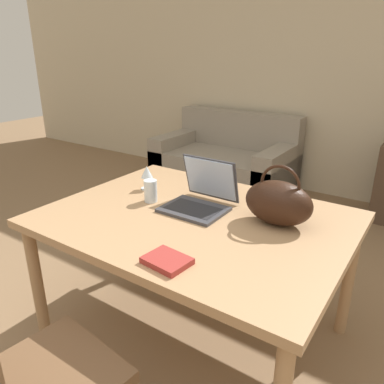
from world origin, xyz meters
The scene contains 9 objects.
wall_back centered at (0.00, 3.39, 1.35)m, with size 10.00×0.06×2.70m.
dining_table centered at (-0.09, 0.79, 0.65)m, with size 1.43×1.08×0.72m.
chair centered at (-0.12, -0.15, 0.48)m, with size 0.49×0.49×0.85m.
couch centered at (-1.11, 2.92, 0.28)m, with size 1.45×0.86×0.82m.
laptop centered at (-0.13, 0.90, 0.79)m, with size 0.31×0.31×0.24m.
drinking_glass centered at (-0.39, 0.81, 0.78)m, with size 0.07×0.07×0.12m.
wine_glass centered at (-0.53, 0.94, 0.81)m, with size 0.08×0.08×0.14m.
handbag centered at (0.27, 0.93, 0.83)m, with size 0.32×0.19×0.28m.
book centered at (0.06, 0.37, 0.73)m, with size 0.18×0.15×0.02m.
Camera 1 is at (0.83, -0.58, 1.48)m, focal length 35.00 mm.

